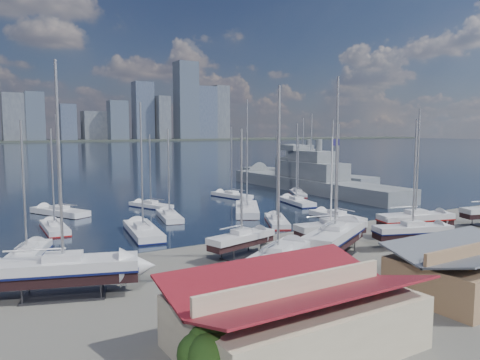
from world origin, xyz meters
TOP-DOWN VIEW (x-y plane):
  - ground at (0.00, -10.00)m, footprint 1400.00×1400.00m
  - water at (0.00, 300.00)m, footprint 1400.00×600.00m
  - shed_red at (-18.00, -26.00)m, footprint 14.70×9.45m
  - shed_grey at (0.00, -26.00)m, footprint 12.60×8.40m
  - sailboat_cradle_0 at (-28.15, -9.71)m, footprint 11.94×6.78m
  - sailboat_cradle_1 at (-11.76, -15.76)m, footprint 10.42×8.04m
  - sailboat_cradle_2 at (-10.03, -6.99)m, footprint 8.32×4.14m
  - sailboat_cradle_3 at (-1.88, -12.18)m, footprint 11.70×8.40m
  - sailboat_cradle_4 at (1.46, -7.90)m, footprint 8.87×3.39m
  - sailboat_cradle_5 at (8.15, -13.88)m, footprint 9.12×5.34m
  - sailboat_cradle_6 at (14.00, -9.71)m, footprint 10.14×5.33m
  - sailboat_moored_0 at (-29.17, 4.02)m, footprint 6.40×10.21m
  - sailboat_moored_1 at (-24.29, 16.51)m, footprint 2.88×9.45m
  - sailboat_moored_2 at (-21.45, 28.47)m, footprint 7.56×11.05m
  - sailboat_moored_3 at (-15.28, 8.03)m, footprint 5.05×11.98m
  - sailboat_moored_4 at (-8.22, 16.34)m, footprint 4.53×9.59m
  - sailboat_moored_5 at (-6.86, 27.54)m, footprint 5.45×9.02m
  - sailboat_moored_6 at (3.22, 4.98)m, footprint 6.53×9.22m
  - sailboat_moored_7 at (4.36, 14.67)m, footprint 9.45×12.49m
  - sailboat_moored_8 at (11.03, 30.81)m, footprint 4.56×10.05m
  - sailboat_moored_9 at (12.69, 3.03)m, footprint 3.02×9.82m
  - sailboat_moored_10 at (16.73, 17.73)m, footprint 4.72×10.42m
  - sailboat_moored_11 at (24.18, 26.63)m, footprint 6.17×8.58m
  - naval_ship_east at (31.15, 31.03)m, footprint 9.26×51.33m
  - naval_ship_west at (43.23, 48.71)m, footprint 11.25×44.19m
  - car_a at (-10.93, -18.19)m, footprint 2.32×4.53m
  - car_b at (-6.81, -19.37)m, footprint 4.49×2.89m
  - car_c at (2.61, -21.27)m, footprint 3.26×5.62m
  - car_d at (2.76, -19.36)m, footprint 3.04×5.70m
  - tree at (-24.83, -27.85)m, footprint 2.61×2.61m
  - flagpole at (0.88, -8.63)m, footprint 1.10×0.12m

SIDE VIEW (x-z plane):
  - water at x=0.00m, z-range -0.35..0.05m
  - ground at x=0.00m, z-range 0.00..0.00m
  - sailboat_moored_8 at x=11.03m, z-range -6.95..7.56m
  - sailboat_moored_1 at x=-24.29m, z-range -6.70..7.32m
  - sailboat_moored_0 at x=-29.17m, z-range -7.10..7.71m
  - sailboat_moored_6 at x=3.22m, z-range -6.49..7.10m
  - sailboat_moored_10 at x=16.73m, z-range -7.22..7.83m
  - sailboat_moored_5 at x=-6.86m, z-range -6.22..6.84m
  - sailboat_moored_11 at x=24.18m, z-range -6.04..6.65m
  - sailboat_moored_3 at x=-15.28m, z-range -8.37..8.99m
  - sailboat_moored_9 at x=12.69m, z-range -7.03..7.68m
  - sailboat_moored_4 at x=-8.22m, z-range -6.66..7.30m
  - sailboat_moored_2 at x=-21.45m, z-range -7.86..8.50m
  - sailboat_moored_7 at x=4.36m, z-range -9.10..9.75m
  - car_b at x=-6.81m, z-range 0.00..1.40m
  - car_c at x=2.61m, z-range 0.00..1.47m
  - car_a at x=-10.93m, z-range 0.00..1.48m
  - car_d at x=2.76m, z-range 0.00..1.57m
  - naval_ship_west at x=43.23m, z-range -7.30..10.63m
  - naval_ship_east at x=31.15m, z-range -7.63..10.97m
  - sailboat_cradle_2 at x=-10.03m, z-range -4.71..8.59m
  - sailboat_cradle_5 at x=8.15m, z-range -5.20..9.17m
  - sailboat_cradle_4 at x=1.46m, z-range -5.15..9.12m
  - sailboat_cradle_6 at x=14.00m, z-range -5.84..9.96m
  - sailboat_cradle_1 at x=-11.76m, z-range -6.30..10.53m
  - shed_grey at x=0.00m, z-range 0.06..4.23m
  - sailboat_cradle_0 at x=-28.15m, z-range -7.02..11.41m
  - sailboat_cradle_3 at x=-1.88m, z-range -7.05..11.45m
  - shed_red at x=-18.00m, z-range 0.07..4.57m
  - tree at x=-24.83m, z-range 0.54..4.26m
  - flagpole at x=0.88m, z-range 0.97..13.41m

